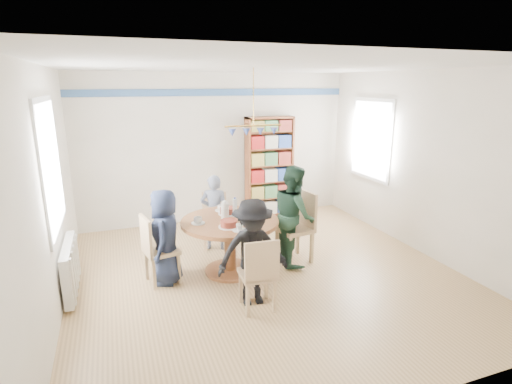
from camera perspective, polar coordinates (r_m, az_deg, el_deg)
name	(u,v)px	position (r m, az deg, el deg)	size (l,w,h in m)	color
ground	(266,274)	(5.53, 1.44, -11.59)	(5.00, 5.00, 0.00)	tan
room_shell	(228,145)	(5.74, -4.06, 6.69)	(5.00, 5.00, 5.00)	white
radiator	(70,268)	(5.38, -24.98, -9.80)	(0.12, 1.00, 0.60)	silver
dining_table	(230,233)	(5.38, -3.73, -5.93)	(1.30, 1.30, 0.75)	brown
chair_left	(155,247)	(5.25, -14.21, -7.60)	(0.47, 0.47, 0.91)	tan
chair_right	(300,223)	(5.78, 6.24, -4.43)	(0.51, 0.51, 1.02)	tan
chair_far	(215,217)	(6.31, -5.95, -3.62)	(0.46, 0.46, 0.85)	tan
chair_near	(259,272)	(4.50, 0.48, -11.31)	(0.41, 0.41, 0.88)	tan
person_left	(165,237)	(5.22, -12.84, -6.26)	(0.61, 0.39, 1.24)	#1A223A
person_right	(294,215)	(5.65, 5.43, -3.29)	(0.69, 0.54, 1.42)	#1B3626
person_far	(214,212)	(6.15, -5.95, -2.91)	(0.43, 0.28, 1.18)	gray
person_near	(253,253)	(4.60, -0.48, -8.65)	(0.82, 0.47, 1.27)	black
bookshelf	(269,168)	(7.63, 1.91, 3.43)	(0.91, 0.27, 1.91)	brown
tableware	(228,215)	(5.31, -4.08, -3.32)	(1.03, 1.03, 0.27)	white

